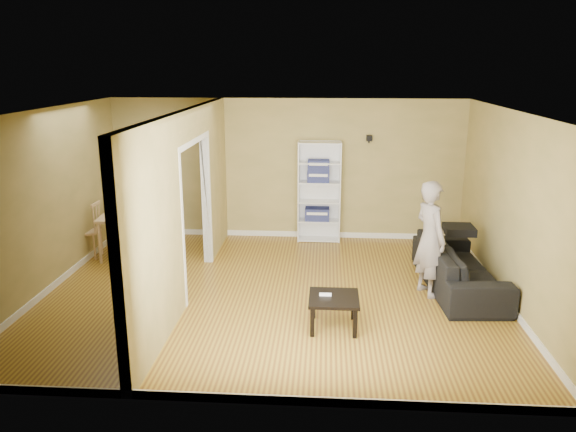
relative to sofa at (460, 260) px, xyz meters
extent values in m
plane|color=olive|center=(-2.70, -0.36, -0.44)|extent=(6.50, 6.50, 0.00)
plane|color=white|center=(-2.70, -0.36, 2.16)|extent=(6.50, 6.50, 0.00)
plane|color=tan|center=(-2.70, 2.39, 0.86)|extent=(6.50, 0.00, 6.50)
plane|color=tan|center=(-2.70, -3.11, 0.86)|extent=(6.50, 0.00, 6.50)
plane|color=tan|center=(-5.95, -0.36, 0.86)|extent=(0.00, 5.50, 5.50)
plane|color=tan|center=(0.55, -0.36, 0.86)|extent=(0.00, 5.50, 5.50)
cube|color=black|center=(-1.20, 2.33, 1.46)|extent=(0.10, 0.10, 0.10)
imported|color=#292831|center=(0.00, 0.00, 0.00)|extent=(2.34, 1.12, 0.87)
imported|color=slate|center=(-0.49, -0.23, 0.54)|extent=(0.87, 0.79, 1.95)
cube|color=white|center=(-2.46, 2.19, 0.49)|extent=(0.02, 0.34, 1.85)
cube|color=white|center=(-1.71, 2.19, 0.49)|extent=(0.02, 0.34, 1.85)
cube|color=white|center=(-2.08, 2.36, 0.49)|extent=(0.78, 0.02, 1.85)
cube|color=white|center=(-2.08, 2.19, -0.42)|extent=(0.74, 0.34, 0.02)
cube|color=white|center=(-2.08, 2.19, -0.05)|extent=(0.74, 0.34, 0.02)
cube|color=white|center=(-2.08, 2.19, 0.31)|extent=(0.74, 0.34, 0.02)
cube|color=white|center=(-2.08, 2.19, 0.67)|extent=(0.74, 0.34, 0.02)
cube|color=white|center=(-2.08, 2.19, 1.03)|extent=(0.74, 0.34, 0.02)
cube|color=white|center=(-2.08, 2.19, 1.39)|extent=(0.74, 0.34, 0.02)
cube|color=navy|center=(-2.12, 2.19, 0.07)|extent=(0.45, 0.29, 0.23)
cube|color=navy|center=(-2.11, 2.19, 0.78)|extent=(0.40, 0.26, 0.20)
cube|color=navy|center=(-2.10, 2.19, 0.98)|extent=(0.39, 0.25, 0.20)
cube|color=black|center=(-1.84, -1.41, -0.04)|extent=(0.62, 0.62, 0.04)
cube|color=black|center=(-2.10, -1.66, -0.25)|extent=(0.05, 0.05, 0.37)
cube|color=black|center=(-1.59, -1.66, -0.25)|extent=(0.05, 0.05, 0.37)
cube|color=black|center=(-2.10, -1.15, -0.25)|extent=(0.05, 0.05, 0.37)
cube|color=black|center=(-1.59, -1.15, -0.25)|extent=(0.05, 0.05, 0.37)
cube|color=white|center=(-1.95, -1.37, -0.01)|extent=(0.15, 0.04, 0.03)
cube|color=tan|center=(-5.16, 1.06, 0.28)|extent=(1.17, 0.78, 0.04)
cylinder|color=tan|center=(-5.70, 0.72, -0.09)|extent=(0.05, 0.05, 0.69)
cylinder|color=tan|center=(-4.62, 0.72, -0.09)|extent=(0.05, 0.05, 0.69)
cylinder|color=tan|center=(-5.70, 1.41, -0.09)|extent=(0.05, 0.05, 0.69)
cylinder|color=tan|center=(-4.62, 1.41, -0.09)|extent=(0.05, 0.05, 0.69)
camera|label=1|loc=(-1.98, -7.87, 2.78)|focal=35.00mm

